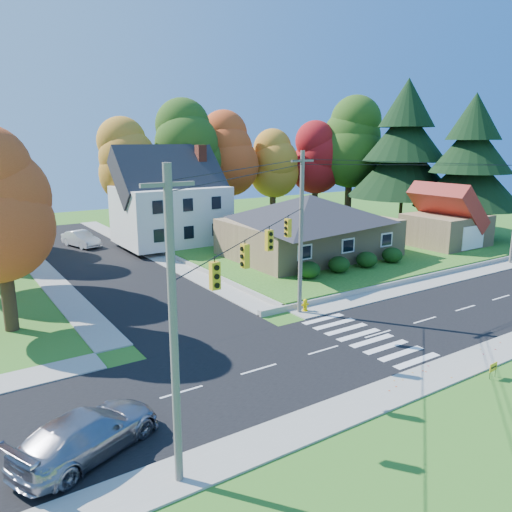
% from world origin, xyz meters
% --- Properties ---
extents(ground, '(120.00, 120.00, 0.00)m').
position_xyz_m(ground, '(0.00, 0.00, 0.00)').
color(ground, '#3D7923').
extents(road_main, '(90.00, 8.00, 0.02)m').
position_xyz_m(road_main, '(0.00, 0.00, 0.01)').
color(road_main, black).
rests_on(road_main, ground).
extents(road_cross, '(8.00, 44.00, 0.02)m').
position_xyz_m(road_cross, '(-8.00, 26.00, 0.01)').
color(road_cross, black).
rests_on(road_cross, ground).
extents(sidewalk_north, '(90.00, 2.00, 0.08)m').
position_xyz_m(sidewalk_north, '(0.00, 5.00, 0.04)').
color(sidewalk_north, '#9C9A90').
rests_on(sidewalk_north, ground).
extents(sidewalk_south, '(90.00, 2.00, 0.08)m').
position_xyz_m(sidewalk_south, '(0.00, -5.00, 0.04)').
color(sidewalk_south, '#9C9A90').
rests_on(sidewalk_south, ground).
extents(lawn, '(30.00, 30.00, 0.50)m').
position_xyz_m(lawn, '(13.00, 21.00, 0.25)').
color(lawn, '#3D7923').
rests_on(lawn, ground).
extents(ranch_house, '(14.60, 10.60, 5.40)m').
position_xyz_m(ranch_house, '(8.00, 16.00, 3.27)').
color(ranch_house, tan).
rests_on(ranch_house, lawn).
extents(colonial_house, '(10.40, 8.40, 9.60)m').
position_xyz_m(colonial_house, '(0.04, 28.00, 4.58)').
color(colonial_house, silver).
rests_on(colonial_house, lawn).
extents(garage, '(7.30, 6.30, 4.60)m').
position_xyz_m(garage, '(22.00, 11.99, 2.84)').
color(garage, tan).
rests_on(garage, lawn).
extents(hedge_row, '(10.70, 1.70, 1.27)m').
position_xyz_m(hedge_row, '(7.50, 9.80, 1.14)').
color(hedge_row, '#163A10').
rests_on(hedge_row, lawn).
extents(traffic_infrastructure, '(38.10, 10.66, 10.00)m').
position_xyz_m(traffic_infrastructure, '(-0.15, 1.35, 5.15)').
color(traffic_infrastructure, '#666059').
rests_on(traffic_infrastructure, ground).
extents(tree_lot_0, '(6.72, 6.72, 12.51)m').
position_xyz_m(tree_lot_0, '(-2.00, 34.00, 8.31)').
color(tree_lot_0, '#3F2A19').
rests_on(tree_lot_0, lawn).
extents(tree_lot_1, '(7.84, 7.84, 14.60)m').
position_xyz_m(tree_lot_1, '(4.00, 33.00, 9.61)').
color(tree_lot_1, '#3F2A19').
rests_on(tree_lot_1, lawn).
extents(tree_lot_2, '(7.28, 7.28, 13.56)m').
position_xyz_m(tree_lot_2, '(10.00, 34.00, 8.96)').
color(tree_lot_2, '#3F2A19').
rests_on(tree_lot_2, lawn).
extents(tree_lot_3, '(6.16, 6.16, 11.47)m').
position_xyz_m(tree_lot_3, '(16.00, 33.00, 7.65)').
color(tree_lot_3, '#3F2A19').
rests_on(tree_lot_3, lawn).
extents(tree_lot_4, '(6.72, 6.72, 12.51)m').
position_xyz_m(tree_lot_4, '(22.00, 32.00, 8.31)').
color(tree_lot_4, '#3F2A19').
rests_on(tree_lot_4, lawn).
extents(tree_lot_5, '(8.40, 8.40, 15.64)m').
position_xyz_m(tree_lot_5, '(26.00, 30.00, 10.27)').
color(tree_lot_5, '#3F2A19').
rests_on(tree_lot_5, lawn).
extents(conifer_east_a, '(12.80, 12.80, 16.96)m').
position_xyz_m(conifer_east_a, '(27.00, 22.00, 9.39)').
color(conifer_east_a, '#3F2A19').
rests_on(conifer_east_a, lawn).
extents(conifer_east_b, '(11.20, 11.20, 14.84)m').
position_xyz_m(conifer_east_b, '(28.00, 14.00, 8.28)').
color(conifer_east_b, '#3F2A19').
rests_on(conifer_east_b, lawn).
extents(silver_sedan, '(5.86, 4.22, 1.58)m').
position_xyz_m(silver_sedan, '(-16.52, -2.20, 0.81)').
color(silver_sedan, '#9A98A4').
rests_on(silver_sedan, road_main).
extents(white_car, '(2.99, 5.14, 1.60)m').
position_xyz_m(white_car, '(-7.72, 33.00, 0.82)').
color(white_car, silver).
rests_on(white_car, road_cross).
extents(fire_hydrant, '(0.49, 0.38, 0.85)m').
position_xyz_m(fire_hydrant, '(-1.05, 5.19, 0.41)').
color(fire_hydrant, '#DDBB00').
rests_on(fire_hydrant, ground).
extents(yard_sign, '(0.59, 0.07, 0.74)m').
position_xyz_m(yard_sign, '(0.42, -6.57, 0.53)').
color(yard_sign, black).
rests_on(yard_sign, ground).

